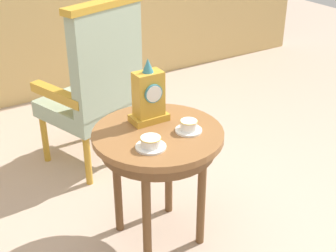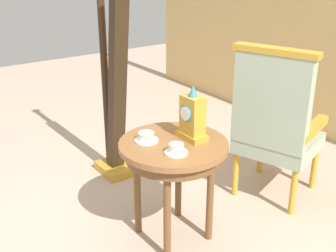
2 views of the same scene
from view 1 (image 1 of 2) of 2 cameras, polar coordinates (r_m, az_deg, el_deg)
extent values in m
plane|color=#BCA38E|center=(2.61, -1.23, -14.51)|extent=(10.00, 10.00, 0.00)
cylinder|color=brown|center=(2.32, -1.23, -1.04)|extent=(0.65, 0.65, 0.03)
cylinder|color=brown|center=(2.35, -1.21, -2.16)|extent=(0.58, 0.58, 0.07)
cylinder|color=brown|center=(2.68, 0.08, -4.89)|extent=(0.04, 0.04, 0.62)
cylinder|color=brown|center=(2.55, -6.16, -6.90)|extent=(0.04, 0.04, 0.62)
cylinder|color=brown|center=(2.32, -2.60, -10.82)|extent=(0.04, 0.04, 0.62)
cylinder|color=brown|center=(2.46, 4.07, -8.35)|extent=(0.04, 0.04, 0.62)
cylinder|color=white|center=(2.17, -2.10, -2.54)|extent=(0.14, 0.14, 0.01)
cylinder|color=white|center=(2.16, -2.11, -1.90)|extent=(0.09, 0.09, 0.05)
torus|color=gold|center=(2.15, -2.12, -1.44)|extent=(0.10, 0.10, 0.00)
cylinder|color=white|center=(2.31, 2.50, -0.52)|extent=(0.13, 0.13, 0.01)
cylinder|color=white|center=(2.30, 2.52, 0.13)|extent=(0.08, 0.08, 0.05)
torus|color=gold|center=(2.29, 2.53, 0.60)|extent=(0.09, 0.09, 0.00)
cube|color=gold|center=(2.41, -2.32, 1.02)|extent=(0.19, 0.11, 0.04)
cube|color=gold|center=(2.35, -2.38, 3.92)|extent=(0.14, 0.09, 0.23)
cylinder|color=teal|center=(2.30, -1.76, 3.94)|extent=(0.10, 0.01, 0.10)
cylinder|color=white|center=(2.30, -1.69, 3.89)|extent=(0.08, 0.00, 0.08)
cone|color=teal|center=(2.29, -2.45, 7.35)|extent=(0.06, 0.06, 0.07)
cube|color=#9EB299|center=(3.19, -9.67, 2.35)|extent=(0.66, 0.66, 0.11)
cube|color=#9EB299|center=(2.90, -7.36, 7.87)|extent=(0.52, 0.25, 0.64)
cube|color=gold|center=(2.80, -7.79, 14.42)|extent=(0.56, 0.27, 0.04)
cube|color=gold|center=(3.27, -6.87, 6.30)|extent=(0.22, 0.47, 0.06)
cube|color=gold|center=(3.00, -13.21, 3.72)|extent=(0.22, 0.47, 0.06)
cylinder|color=gold|center=(3.57, -9.08, 1.14)|extent=(0.04, 0.04, 0.35)
cylinder|color=gold|center=(3.34, -14.69, -1.47)|extent=(0.04, 0.04, 0.35)
cylinder|color=gold|center=(3.29, -3.95, -1.05)|extent=(0.04, 0.04, 0.35)
cylinder|color=gold|center=(3.03, -9.70, -4.11)|extent=(0.04, 0.04, 0.35)
camera|label=2|loc=(2.89, 53.63, 16.18)|focal=45.73mm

